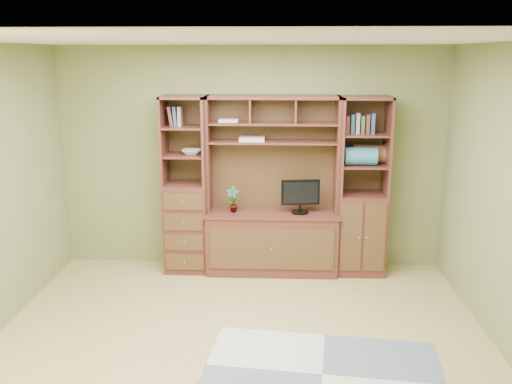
{
  "coord_description": "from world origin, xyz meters",
  "views": [
    {
      "loc": [
        0.33,
        -4.27,
        2.49
      ],
      "look_at": [
        0.09,
        1.2,
        1.1
      ],
      "focal_mm": 38.0,
      "sensor_mm": 36.0,
      "label": 1
    }
  ],
  "objects_px": {
    "left_tower": "(186,185)",
    "monitor": "(301,190)",
    "center_hutch": "(272,187)",
    "right_tower": "(362,187)"
  },
  "relations": [
    {
      "from": "left_tower",
      "to": "monitor",
      "type": "bearing_deg",
      "value": -3.25
    },
    {
      "from": "center_hutch",
      "to": "right_tower",
      "type": "distance_m",
      "value": 1.03
    },
    {
      "from": "monitor",
      "to": "center_hutch",
      "type": "bearing_deg",
      "value": 166.3
    },
    {
      "from": "right_tower",
      "to": "left_tower",
      "type": "bearing_deg",
      "value": 180.0
    },
    {
      "from": "center_hutch",
      "to": "right_tower",
      "type": "relative_size",
      "value": 1.0
    },
    {
      "from": "left_tower",
      "to": "right_tower",
      "type": "xyz_separation_m",
      "value": [
        2.02,
        0.0,
        0.0
      ]
    },
    {
      "from": "center_hutch",
      "to": "monitor",
      "type": "relative_size",
      "value": 3.81
    },
    {
      "from": "center_hutch",
      "to": "right_tower",
      "type": "bearing_deg",
      "value": 2.23
    },
    {
      "from": "left_tower",
      "to": "monitor",
      "type": "relative_size",
      "value": 3.81
    },
    {
      "from": "right_tower",
      "to": "monitor",
      "type": "xyz_separation_m",
      "value": [
        -0.7,
        -0.07,
        -0.03
      ]
    }
  ]
}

